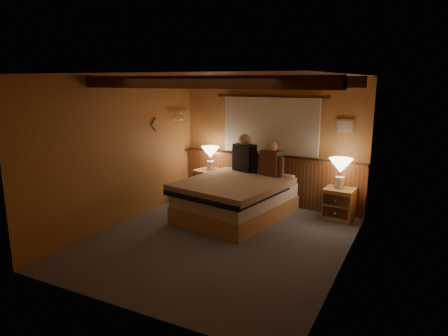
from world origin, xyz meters
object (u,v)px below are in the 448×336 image
Objects in this scene: nightstand_left at (211,185)px; nightstand_right at (339,203)px; lamp_right at (341,167)px; lamp_left at (210,154)px; duffel_bag at (200,199)px; person_right at (271,161)px; person_left at (245,156)px; bed at (236,198)px.

nightstand_right is at bearing 12.71° from nightstand_left.
lamp_left is at bearing -179.18° from lamp_right.
nightstand_left is at bearing 96.56° from duffel_bag.
nightstand_right is 2.59m from lamp_left.
lamp_left reaches higher than duffel_bag.
nightstand_left is at bearing -68.13° from lamp_left.
person_right is 1.55m from duffel_bag.
person_right is (1.31, -0.13, 0.62)m from nightstand_left.
nightstand_left is 0.49m from duffel_bag.
person_right is (0.56, -0.11, -0.03)m from person_left.
duffel_bag is (0.02, -0.46, -0.16)m from nightstand_left.
nightstand_right is at bearing -46.83° from lamp_right.
person_right reaches higher than lamp_right.
person_right is at bearing -6.33° from lamp_left.
person_right reaches higher than nightstand_right.
lamp_right reaches higher than nightstand_right.
lamp_left reaches higher than nightstand_right.
person_left is at bearing 9.92° from nightstand_left.
person_left reaches higher than nightstand_left.
person_right is (1.31, -0.15, -0.01)m from lamp_left.
person_right is at bearing 6.19° from nightstand_left.
lamp_right reaches higher than bed.
bed is 0.95m from person_left.
nightstand_left is 2.55m from lamp_right.
person_left is (-0.16, 0.71, 0.61)m from bed.
person_left reaches higher than person_right.
duffel_bag is at bearing -87.36° from lamp_left.
nightstand_right reaches higher than duffel_bag.
lamp_left reaches higher than bed.
lamp_right is at bearing 19.64° from person_left.
person_right reaches higher than lamp_left.
bed is 3.01× the size of person_left.
duffel_bag is at bearing -75.92° from nightstand_left.
person_left is 1.12× the size of person_right.
person_right reaches higher than nightstand_left.
lamp_left is 0.71× the size of person_right.
lamp_right is 1.10× the size of duffel_bag.
lamp_right is at bearing 36.12° from bed.
bed is 3.40× the size of nightstand_left.
nightstand_left is 0.89× the size of person_left.
person_right reaches higher than duffel_bag.
person_left is at bearing 112.20° from bed.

